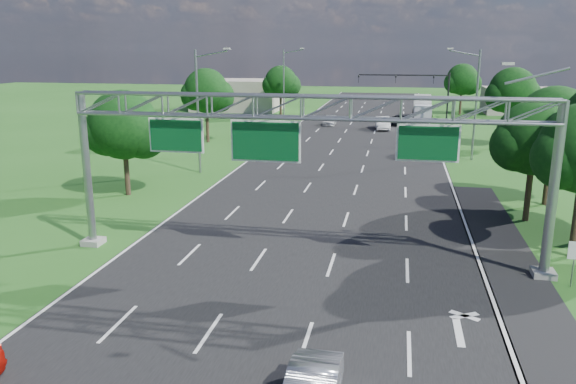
% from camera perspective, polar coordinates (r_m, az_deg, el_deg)
% --- Properties ---
extents(ground, '(220.00, 220.00, 0.00)m').
position_cam_1_polar(ground, '(45.12, 4.96, 1.38)').
color(ground, '#205318').
rests_on(ground, ground).
extents(road, '(18.00, 180.00, 0.02)m').
position_cam_1_polar(road, '(45.12, 4.96, 1.38)').
color(road, black).
rests_on(road, ground).
extents(road_flare, '(3.00, 30.00, 0.02)m').
position_cam_1_polar(road_flare, '(30.03, 21.22, -6.35)').
color(road_flare, black).
rests_on(road_flare, ground).
extents(sign_gantry, '(23.50, 1.00, 9.56)m').
position_cam_1_polar(sign_gantry, '(26.28, 1.61, 7.31)').
color(sign_gantry, gray).
rests_on(sign_gantry, ground).
extents(regulatory_sign, '(0.60, 0.08, 2.10)m').
position_cam_1_polar(regulatory_sign, '(27.28, 27.12, -5.68)').
color(regulatory_sign, gray).
rests_on(regulatory_sign, ground).
extents(traffic_signal, '(12.21, 0.24, 7.00)m').
position_cam_1_polar(traffic_signal, '(78.92, 13.42, 10.43)').
color(traffic_signal, black).
rests_on(traffic_signal, ground).
extents(streetlight_l_near, '(2.97, 0.22, 10.16)m').
position_cam_1_polar(streetlight_l_near, '(46.76, -8.95, 8.65)').
color(streetlight_l_near, gray).
rests_on(streetlight_l_near, ground).
extents(streetlight_l_far, '(2.97, 0.22, 10.16)m').
position_cam_1_polar(streetlight_l_far, '(80.45, -0.29, 11.17)').
color(streetlight_l_far, gray).
rests_on(streetlight_l_far, ground).
extents(streetlight_r_mid, '(2.97, 0.22, 10.16)m').
position_cam_1_polar(streetlight_r_mid, '(54.32, 18.38, 8.88)').
color(streetlight_r_mid, gray).
rests_on(streetlight_r_mid, ground).
extents(tree_verge_la, '(5.76, 4.80, 7.40)m').
position_cam_1_polar(tree_verge_la, '(40.65, -16.24, 6.24)').
color(tree_verge_la, '#2D2116').
rests_on(tree_verge_la, ground).
extents(tree_verge_lb, '(5.76, 4.80, 8.06)m').
position_cam_1_polar(tree_verge_lb, '(62.44, -8.23, 9.94)').
color(tree_verge_lb, '#2D2116').
rests_on(tree_verge_lb, ground).
extents(tree_verge_lc, '(5.76, 4.80, 7.62)m').
position_cam_1_polar(tree_verge_lc, '(85.74, -0.69, 10.97)').
color(tree_verge_lc, '#2D2116').
rests_on(tree_verge_lc, ground).
extents(tree_verge_rd, '(5.76, 4.80, 8.28)m').
position_cam_1_polar(tree_verge_rd, '(62.96, 21.89, 9.30)').
color(tree_verge_rd, '#2D2116').
rests_on(tree_verge_rd, ground).
extents(tree_verge_re, '(5.76, 4.80, 7.84)m').
position_cam_1_polar(tree_verge_re, '(92.37, 17.32, 10.72)').
color(tree_verge_re, '#2D2116').
rests_on(tree_verge_re, ground).
extents(building_left, '(14.00, 10.00, 5.00)m').
position_cam_1_polar(building_left, '(95.82, -5.09, 9.80)').
color(building_left, gray).
rests_on(building_left, ground).
extents(building_right, '(12.00, 9.00, 4.00)m').
position_cam_1_polar(building_right, '(97.99, 22.78, 8.55)').
color(building_right, gray).
rests_on(building_right, ground).
extents(car_queue_a, '(1.69, 4.04, 1.17)m').
position_cam_1_polar(car_queue_a, '(76.73, 4.26, 7.23)').
color(car_queue_a, '#B9B9B9').
rests_on(car_queue_a, ground).
extents(car_queue_b, '(2.13, 4.53, 1.25)m').
position_cam_1_polar(car_queue_b, '(78.10, 11.21, 7.15)').
color(car_queue_b, black).
rests_on(car_queue_b, ground).
extents(car_queue_d, '(2.17, 5.04, 1.62)m').
position_cam_1_polar(car_queue_d, '(73.35, 9.60, 6.91)').
color(car_queue_d, silver).
rests_on(car_queue_d, ground).
extents(box_truck, '(2.69, 8.70, 3.27)m').
position_cam_1_polar(box_truck, '(85.97, 13.49, 8.31)').
color(box_truck, silver).
rests_on(box_truck, ground).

